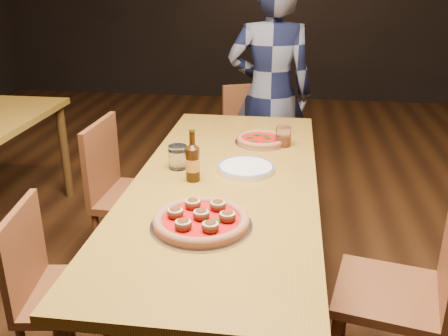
# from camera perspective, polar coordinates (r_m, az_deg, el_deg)

# --- Properties ---
(ground) EXTENTS (9.00, 9.00, 0.00)m
(ground) POSITION_cam_1_polar(r_m,az_deg,el_deg) (2.60, 0.16, -16.58)
(ground) COLOR black
(table_main) EXTENTS (0.80, 2.00, 0.75)m
(table_main) POSITION_cam_1_polar(r_m,az_deg,el_deg) (2.24, 0.17, -2.89)
(table_main) COLOR brown
(table_main) RESTS_ON ground
(chair_main_nw) EXTENTS (0.43, 0.43, 0.82)m
(chair_main_nw) POSITION_cam_1_polar(r_m,az_deg,el_deg) (2.14, -16.75, -13.54)
(chair_main_nw) COLOR #5B3017
(chair_main_nw) RESTS_ON ground
(chair_main_sw) EXTENTS (0.44, 0.44, 0.91)m
(chair_main_sw) POSITION_cam_1_polar(r_m,az_deg,el_deg) (2.78, -9.75, -3.18)
(chair_main_sw) COLOR #5B3017
(chair_main_sw) RESTS_ON ground
(chair_main_e) EXTENTS (0.49, 0.49, 0.88)m
(chair_main_e) POSITION_cam_1_polar(r_m,az_deg,el_deg) (2.11, 18.42, -13.30)
(chair_main_e) COLOR #5B3017
(chair_main_e) RESTS_ON ground
(chair_end) EXTENTS (0.55, 0.55, 0.90)m
(chair_end) POSITION_cam_1_polar(r_m,az_deg,el_deg) (3.47, 4.07, 2.26)
(chair_end) COLOR #5B3017
(chair_end) RESTS_ON ground
(pizza_meatball) EXTENTS (0.37, 0.37, 0.07)m
(pizza_meatball) POSITION_cam_1_polar(r_m,az_deg,el_deg) (1.80, -2.61, -5.96)
(pizza_meatball) COLOR #B7B7BF
(pizza_meatball) RESTS_ON table_main
(pizza_margherita) EXTENTS (0.28, 0.28, 0.04)m
(pizza_margherita) POSITION_cam_1_polar(r_m,az_deg,el_deg) (2.66, 4.29, 3.27)
(pizza_margherita) COLOR #B7B7BF
(pizza_margherita) RESTS_ON table_main
(plate_stack) EXTENTS (0.26, 0.26, 0.02)m
(plate_stack) POSITION_cam_1_polar(r_m,az_deg,el_deg) (2.29, 2.51, -0.03)
(plate_stack) COLOR white
(plate_stack) RESTS_ON table_main
(beer_bottle) EXTENTS (0.06, 0.06, 0.22)m
(beer_bottle) POSITION_cam_1_polar(r_m,az_deg,el_deg) (2.16, -3.59, 0.55)
(beer_bottle) COLOR black
(beer_bottle) RESTS_ON table_main
(water_glass) EXTENTS (0.09, 0.09, 0.11)m
(water_glass) POSITION_cam_1_polar(r_m,az_deg,el_deg) (2.31, -5.29, 1.27)
(water_glass) COLOR white
(water_glass) RESTS_ON table_main
(amber_glass) EXTENTS (0.08, 0.08, 0.10)m
(amber_glass) POSITION_cam_1_polar(r_m,az_deg,el_deg) (2.62, 6.80, 3.59)
(amber_glass) COLOR #8C340F
(amber_glass) RESTS_ON table_main
(diner) EXTENTS (0.62, 0.44, 1.61)m
(diner) POSITION_cam_1_polar(r_m,az_deg,el_deg) (3.45, 5.28, 8.30)
(diner) COLOR black
(diner) RESTS_ON ground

